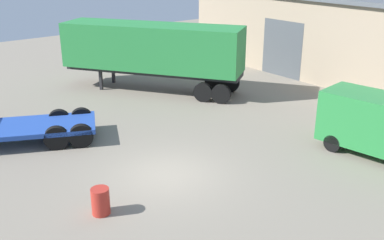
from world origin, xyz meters
name	(u,v)px	position (x,y,z in m)	size (l,w,h in m)	color
ground_plane	(167,175)	(0.00, 0.00, 0.00)	(60.00, 60.00, 0.00)	gray
container_trailer_green	(153,49)	(-9.11, 5.66, 2.49)	(10.05, 7.83, 3.87)	#28843D
oil_drum	(101,201)	(0.80, -3.12, 0.44)	(0.58, 0.58, 0.88)	#B22D23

